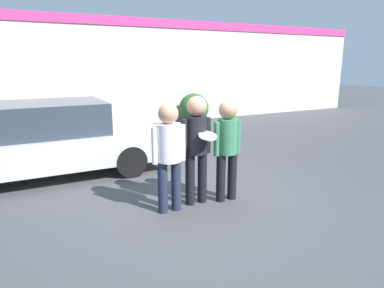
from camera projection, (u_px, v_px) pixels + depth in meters
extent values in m
plane|color=#3F3F42|center=(191.00, 199.00, 5.73)|extent=(56.00, 56.00, 0.00)
cube|color=beige|center=(94.00, 73.00, 11.61)|extent=(24.00, 0.18, 3.75)
cube|color=#E0337A|center=(91.00, 19.00, 11.11)|extent=(24.00, 0.04, 0.30)
cylinder|color=#1E2338|center=(163.00, 187.00, 5.13)|extent=(0.15, 0.15, 0.80)
cylinder|color=#1E2338|center=(176.00, 185.00, 5.23)|extent=(0.15, 0.15, 0.80)
cylinder|color=silver|center=(169.00, 143.00, 5.02)|extent=(0.37, 0.37, 0.56)
cylinder|color=silver|center=(155.00, 146.00, 4.93)|extent=(0.09, 0.09, 0.55)
cylinder|color=silver|center=(182.00, 142.00, 5.13)|extent=(0.09, 0.09, 0.55)
sphere|color=tan|center=(168.00, 114.00, 4.92)|extent=(0.30, 0.30, 0.30)
cylinder|color=black|center=(190.00, 179.00, 5.43)|extent=(0.15, 0.15, 0.83)
cylinder|color=black|center=(202.00, 177.00, 5.52)|extent=(0.15, 0.15, 0.83)
cylinder|color=black|center=(196.00, 135.00, 5.31)|extent=(0.33, 0.33, 0.59)
cylinder|color=black|center=(185.00, 138.00, 5.22)|extent=(0.09, 0.09, 0.57)
cylinder|color=black|center=(208.00, 135.00, 5.41)|extent=(0.09, 0.09, 0.57)
sphere|color=tan|center=(196.00, 106.00, 5.21)|extent=(0.31, 0.31, 0.31)
cylinder|color=white|center=(208.00, 136.00, 5.12)|extent=(0.28, 0.27, 0.11)
cylinder|color=black|center=(221.00, 178.00, 5.56)|extent=(0.15, 0.15, 0.79)
cylinder|color=black|center=(232.00, 176.00, 5.66)|extent=(0.15, 0.15, 0.79)
cylinder|color=#33724C|center=(227.00, 136.00, 5.45)|extent=(0.32, 0.32, 0.56)
cylinder|color=#33724C|center=(217.00, 139.00, 5.37)|extent=(0.09, 0.09, 0.55)
cylinder|color=#33724C|center=(238.00, 137.00, 5.55)|extent=(0.09, 0.09, 0.55)
sphere|color=tan|center=(228.00, 110.00, 5.35)|extent=(0.30, 0.30, 0.30)
cube|color=#B7BABF|center=(51.00, 147.00, 6.86)|extent=(4.46, 1.93, 0.59)
cube|color=#28333D|center=(43.00, 118.00, 6.68)|extent=(2.32, 1.66, 0.61)
cylinder|color=black|center=(109.00, 143.00, 8.29)|extent=(0.63, 0.22, 0.63)
cylinder|color=black|center=(131.00, 161.00, 6.78)|extent=(0.63, 0.22, 0.63)
sphere|color=#285B2D|center=(194.00, 108.00, 12.81)|extent=(1.11, 1.11, 1.11)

